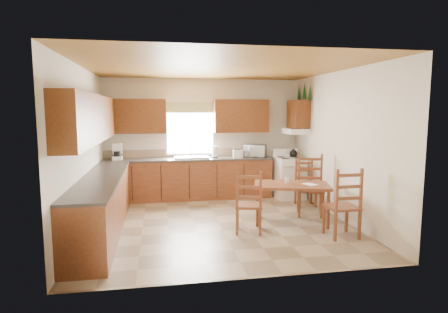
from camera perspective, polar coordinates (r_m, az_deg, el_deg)
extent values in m
plane|color=#8E785D|center=(6.74, -0.82, -10.09)|extent=(4.50, 4.50, 0.00)
plane|color=olive|center=(6.48, -0.87, 13.37)|extent=(4.50, 4.50, 0.00)
plane|color=beige|center=(6.51, -20.81, 0.97)|extent=(4.50, 4.50, 0.00)
plane|color=beige|center=(7.18, 17.17, 1.65)|extent=(4.50, 4.50, 0.00)
plane|color=beige|center=(8.69, -3.22, 2.85)|extent=(4.50, 4.50, 0.00)
plane|color=beige|center=(4.28, 3.99, -1.52)|extent=(4.50, 4.50, 0.00)
cube|color=brown|center=(8.48, -5.46, -3.49)|extent=(3.75, 0.60, 0.88)
cube|color=brown|center=(6.46, -18.07, -7.15)|extent=(0.60, 3.60, 0.88)
cube|color=#3C3734|center=(8.40, -5.50, -0.41)|extent=(3.75, 0.63, 0.04)
cube|color=#3C3734|center=(6.37, -18.23, -3.13)|extent=(0.63, 3.60, 0.04)
cube|color=#8D775A|center=(8.68, -5.66, 0.56)|extent=(3.75, 0.01, 0.18)
cube|color=#603015|center=(8.46, -13.63, 5.97)|extent=(1.41, 0.33, 0.75)
cube|color=#603015|center=(8.65, 2.60, 6.18)|extent=(1.25, 0.33, 0.75)
cube|color=#603015|center=(6.30, -19.78, 5.44)|extent=(0.33, 3.60, 0.75)
cube|color=#603015|center=(8.59, 11.24, 6.34)|extent=(0.33, 0.62, 0.62)
cube|color=white|center=(8.59, 10.87, 3.81)|extent=(0.44, 0.62, 0.12)
cube|color=white|center=(8.62, -5.19, 4.12)|extent=(1.13, 0.02, 1.18)
cube|color=white|center=(8.62, -5.19, 4.12)|extent=(1.05, 0.01, 1.10)
cube|color=#41652E|center=(8.58, -5.21, 7.45)|extent=(1.19, 0.01, 0.24)
cube|color=silver|center=(8.41, -4.99, -0.12)|extent=(0.75, 0.45, 0.04)
cone|color=#153E1A|center=(8.35, 12.97, 9.58)|extent=(0.22, 0.22, 0.36)
cone|color=#153E1A|center=(8.65, 12.14, 9.77)|extent=(0.22, 0.22, 0.36)
cone|color=#153E1A|center=(8.94, 11.35, 9.44)|extent=(0.22, 0.22, 0.36)
cube|color=white|center=(8.62, 9.87, -3.29)|extent=(0.64, 0.66, 0.91)
cube|color=white|center=(8.41, -15.95, 0.54)|extent=(0.20, 0.23, 0.30)
cylinder|color=white|center=(8.42, -1.43, 0.70)|extent=(0.12, 0.12, 0.27)
cube|color=white|center=(8.49, 2.12, 0.43)|extent=(0.22, 0.15, 0.17)
imported|color=white|center=(8.64, 4.74, 0.85)|extent=(0.55, 0.49, 0.27)
cube|color=brown|center=(6.79, 10.20, -7.02)|extent=(1.45, 1.06, 0.70)
cube|color=brown|center=(6.17, 3.80, -6.81)|extent=(0.52, 0.50, 1.02)
cube|color=brown|center=(6.19, 17.53, -6.68)|extent=(0.48, 0.45, 1.11)
cube|color=brown|center=(7.26, 13.07, -4.37)|extent=(0.60, 0.59, 1.14)
cube|color=brown|center=(7.99, 12.38, -4.00)|extent=(0.43, 0.41, 0.95)
cube|color=white|center=(6.75, 12.93, -4.14)|extent=(0.27, 0.30, 0.00)
cube|color=white|center=(6.75, 9.59, -3.60)|extent=(0.08, 0.05, 0.11)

